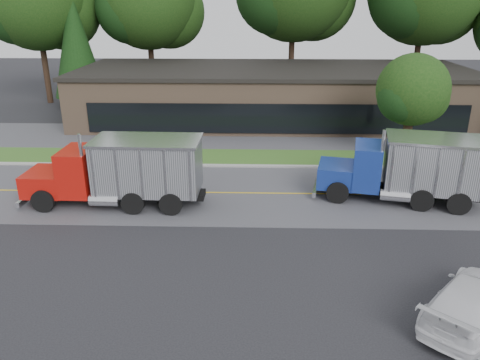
% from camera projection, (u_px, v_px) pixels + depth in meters
% --- Properties ---
extents(ground, '(140.00, 140.00, 0.00)m').
position_uv_depth(ground, '(243.00, 292.00, 16.33)').
color(ground, '#2D2D31').
rests_on(ground, ground).
extents(road, '(60.00, 8.00, 0.02)m').
position_uv_depth(road, '(247.00, 193.00, 24.72)').
color(road, slate).
rests_on(road, ground).
extents(center_line, '(60.00, 0.12, 0.01)m').
position_uv_depth(center_line, '(247.00, 193.00, 24.72)').
color(center_line, gold).
rests_on(center_line, ground).
extents(curb, '(60.00, 0.30, 0.12)m').
position_uv_depth(curb, '(248.00, 167.00, 28.64)').
color(curb, '#9E9E99').
rests_on(curb, ground).
extents(grass_verge, '(60.00, 3.40, 0.03)m').
position_uv_depth(grass_verge, '(248.00, 158.00, 30.32)').
color(grass_verge, '#2F6623').
rests_on(grass_verge, ground).
extents(far_parking, '(60.00, 7.00, 0.02)m').
position_uv_depth(far_parking, '(249.00, 137.00, 34.99)').
color(far_parking, slate).
rests_on(far_parking, ground).
extents(strip_mall, '(32.00, 12.00, 4.00)m').
position_uv_depth(strip_mall, '(274.00, 95.00, 39.81)').
color(strip_mall, '#886A53').
rests_on(strip_mall, ground).
extents(tree_far_a, '(10.28, 9.67, 14.66)m').
position_uv_depth(tree_far_a, '(38.00, 2.00, 43.48)').
color(tree_far_a, '#382619').
rests_on(tree_far_a, ground).
extents(tree_far_b, '(10.13, 9.53, 14.44)m').
position_uv_depth(tree_far_b, '(150.00, 4.00, 45.12)').
color(tree_far_b, '#382619').
rests_on(tree_far_b, ground).
extents(evergreen_left, '(4.69, 4.69, 10.65)m').
position_uv_depth(evergreen_left, '(76.00, 44.00, 42.65)').
color(evergreen_left, '#382619').
rests_on(evergreen_left, ground).
extents(tree_verge, '(4.66, 4.38, 6.64)m').
position_uv_depth(tree_verge, '(413.00, 93.00, 28.58)').
color(tree_verge, '#382619').
rests_on(tree_verge, ground).
extents(dump_truck_red, '(8.85, 2.86, 3.36)m').
position_uv_depth(dump_truck_red, '(124.00, 170.00, 22.80)').
color(dump_truck_red, black).
rests_on(dump_truck_red, ground).
extents(dump_truck_blue, '(8.24, 4.14, 3.36)m').
position_uv_depth(dump_truck_blue, '(410.00, 167.00, 23.20)').
color(dump_truck_blue, black).
rests_on(dump_truck_blue, ground).
extents(rally_car, '(4.85, 5.06, 1.45)m').
position_uv_depth(rally_car, '(473.00, 301.00, 14.66)').
color(rally_car, white).
rests_on(rally_car, ground).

